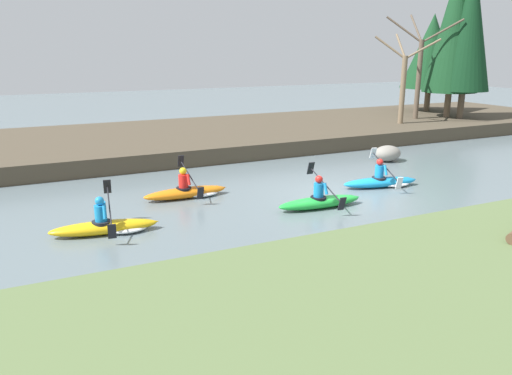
{
  "coord_description": "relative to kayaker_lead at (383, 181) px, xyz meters",
  "views": [
    {
      "loc": [
        -8.97,
        -12.91,
        4.62
      ],
      "look_at": [
        -2.76,
        0.28,
        0.55
      ],
      "focal_mm": 35.0,
      "sensor_mm": 36.0,
      "label": 1
    }
  ],
  "objects": [
    {
      "name": "ground_plane",
      "position": [
        -2.09,
        -0.27,
        -0.2
      ],
      "size": [
        90.0,
        90.0,
        0.0
      ],
      "primitive_type": "plane",
      "color": "slate"
    },
    {
      "name": "boulder_midstream",
      "position": [
        2.81,
        3.19,
        0.14
      ],
      "size": [
        1.19,
        0.93,
        0.67
      ],
      "color": "gray",
      "rests_on": "ground"
    },
    {
      "name": "riverbank_far",
      "position": [
        -2.09,
        10.35,
        0.15
      ],
      "size": [
        44.0,
        9.57,
        0.69
      ],
      "color": "#4C4233",
      "rests_on": "ground"
    },
    {
      "name": "bare_tree_upstream",
      "position": [
        7.64,
        8.06,
        2.72
      ],
      "size": [
        2.65,
        2.62,
        4.72
      ],
      "color": "#7A664C",
      "rests_on": "riverbank_far"
    },
    {
      "name": "kayaker_far_back",
      "position": [
        -9.34,
        -0.58,
        0.0
      ],
      "size": [
        2.8,
        2.07,
        1.2
      ],
      "rotation": [
        0.0,
        0.0,
        -0.13
      ],
      "color": "yellow",
      "rests_on": "ground"
    },
    {
      "name": "bare_tree_mid_upstream",
      "position": [
        9.75,
        9.21,
        3.26
      ],
      "size": [
        3.25,
        3.21,
        5.86
      ],
      "color": "brown",
      "rests_on": "riverbank_far"
    },
    {
      "name": "conifer_tree_left",
      "position": [
        12.09,
        8.09,
        5.51
      ],
      "size": [
        2.78,
        2.78,
        8.47
      ],
      "color": "brown",
      "rests_on": "riverbank_far"
    },
    {
      "name": "kayaker_middle",
      "position": [
        -3.23,
        -1.08,
        0.02
      ],
      "size": [
        2.78,
        2.07,
        1.2
      ],
      "rotation": [
        0.0,
        0.0,
        -0.05
      ],
      "color": "green",
      "rests_on": "ground"
    },
    {
      "name": "conifer_tree_mid_left",
      "position": [
        12.98,
        11.69,
        4.25
      ],
      "size": [
        3.64,
        3.64,
        6.05
      ],
      "color": "brown",
      "rests_on": "riverbank_far"
    },
    {
      "name": "kayaker_trailing",
      "position": [
        -6.47,
        1.64,
        0.0
      ],
      "size": [
        2.77,
        2.06,
        1.2
      ],
      "rotation": [
        0.0,
        0.0,
        0.01
      ],
      "color": "orange",
      "rests_on": "ground"
    },
    {
      "name": "kayaker_lead",
      "position": [
        0.0,
        0.0,
        0.0
      ],
      "size": [
        2.79,
        2.06,
        1.2
      ],
      "rotation": [
        0.0,
        0.0,
        -0.19
      ],
      "color": "#1993D6",
      "rests_on": "ground"
    },
    {
      "name": "conifer_tree_far_left",
      "position": [
        11.81,
        8.82,
        5.69
      ],
      "size": [
        3.11,
        3.11,
        8.94
      ],
      "color": "brown",
      "rests_on": "riverbank_far"
    }
  ]
}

